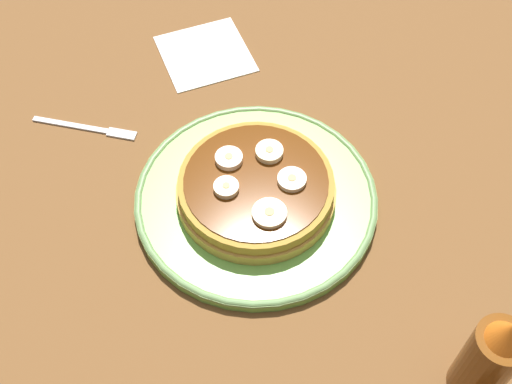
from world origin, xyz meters
The scene contains 11 objects.
ground_plane centered at (0.00, 0.00, -1.50)cm, with size 140.00×140.00×3.00cm, color brown.
plate centered at (0.00, 0.00, 0.78)cm, with size 26.63×26.63×1.46cm.
pancake_stack centered at (-0.09, -0.18, 2.67)cm, with size 17.56×17.29×2.99cm.
banana_slice_0 centered at (-0.64, 3.26, 4.45)cm, with size 2.69×2.69×0.90cm.
banana_slice_1 centered at (3.28, -2.02, 4.48)cm, with size 3.04×3.04×0.94cm.
banana_slice_2 centered at (-4.52, -0.61, 4.39)cm, with size 3.60×3.60×0.76cm.
banana_slice_3 centered at (3.12, 2.43, 4.47)cm, with size 3.00×3.00×0.92cm.
banana_slice_4 centered at (-0.75, -3.70, 4.41)cm, with size 3.09×3.09×0.80cm.
napkin centered at (24.36, 2.61, 0.15)cm, with size 11.00×11.00×0.30cm, color white.
fork centered at (13.82, 17.75, 0.25)cm, with size 5.81×12.41×0.50cm.
syrup_bottle centered at (-23.40, -16.36, 5.86)cm, with size 4.62×4.62×12.97cm.
Camera 1 is at (-41.17, 6.98, 60.98)cm, focal length 46.90 mm.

